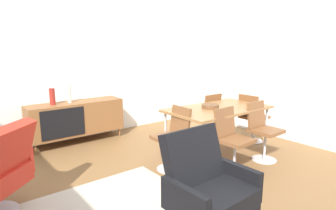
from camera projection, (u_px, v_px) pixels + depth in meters
The scene contains 14 objects.
ground_plane at pixel (145, 197), 3.19m from camera, with size 8.32×8.32×0.00m, color brown.
wall_back at pixel (59, 62), 4.91m from camera, with size 6.80×0.12×2.80m, color white.
wall_right at pixel (299, 62), 4.87m from camera, with size 0.12×5.60×2.80m, color white.
sideboard at pixel (76, 118), 4.94m from camera, with size 1.60×0.45×0.72m.
vase_cobalt at pixel (52, 97), 4.63m from camera, with size 0.09×0.09×0.27m.
vase_sculptural_dark at pixel (69, 94), 4.80m from camera, with size 0.06×0.06×0.30m.
dining_table at pixel (218, 110), 4.36m from camera, with size 1.60×0.90×0.74m.
wooden_bowl_on_table at pixel (210, 106), 4.30m from camera, with size 0.26×0.26×0.06m, color brown.
dining_chair_near_window at pixel (173, 136), 3.86m from camera, with size 0.44×0.41×0.86m.
dining_chair_front_right at pixel (262, 129), 4.19m from camera, with size 0.40×0.43×0.86m.
dining_chair_front_left at pixel (231, 138), 3.76m from camera, with size 0.42×0.44×0.86m.
dining_chair_back_right at pixel (207, 115), 5.05m from camera, with size 0.40×0.43×0.86m.
dining_chair_far_end at pixel (252, 116), 4.95m from camera, with size 0.43×0.40×0.86m.
armchair_black_shell at pixel (207, 186), 2.46m from camera, with size 0.73×0.66×0.95m.
Camera 1 is at (-1.62, -2.45, 1.65)m, focal length 30.46 mm.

